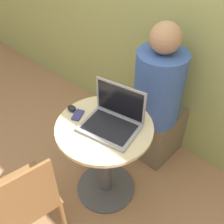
{
  "coord_description": "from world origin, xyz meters",
  "views": [
    {
      "loc": [
        0.86,
        -0.87,
        1.9
      ],
      "look_at": [
        0.02,
        0.05,
        0.81
      ],
      "focal_mm": 42.0,
      "sensor_mm": 36.0,
      "label": 1
    }
  ],
  "objects": [
    {
      "name": "ground_plane",
      "position": [
        0.0,
        0.0,
        0.0
      ],
      "size": [
        12.0,
        12.0,
        0.0
      ],
      "primitive_type": "plane",
      "color": "#9E704C"
    },
    {
      "name": "back_wall",
      "position": [
        0.0,
        0.84,
        1.3
      ],
      "size": [
        7.0,
        0.05,
        2.6
      ],
      "color": "#939956",
      "rests_on": "ground_plane"
    },
    {
      "name": "round_table",
      "position": [
        0.0,
        0.0,
        0.46
      ],
      "size": [
        0.65,
        0.65,
        0.71
      ],
      "color": "#4C4C51",
      "rests_on": "ground_plane"
    },
    {
      "name": "laptop",
      "position": [
        0.04,
        0.04,
        0.77
      ],
      "size": [
        0.4,
        0.33,
        0.27
      ],
      "color": "gray",
      "rests_on": "round_table"
    },
    {
      "name": "cell_phone",
      "position": [
        -0.2,
        -0.05,
        0.72
      ],
      "size": [
        0.09,
        0.12,
        0.02
      ],
      "color": "navy",
      "rests_on": "round_table"
    },
    {
      "name": "computer_mouse",
      "position": [
        -0.27,
        -0.04,
        0.73
      ],
      "size": [
        0.07,
        0.05,
        0.04
      ],
      "color": "black",
      "rests_on": "round_table"
    },
    {
      "name": "chair_empty",
      "position": [
        -0.09,
        -0.62,
        0.45
      ],
      "size": [
        0.46,
        0.46,
        0.85
      ],
      "color": "brown",
      "rests_on": "ground_plane"
    },
    {
      "name": "person_seated",
      "position": [
        0.05,
        0.61,
        0.52
      ],
      "size": [
        0.37,
        0.58,
        1.26
      ],
      "color": "brown",
      "rests_on": "ground_plane"
    }
  ]
}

